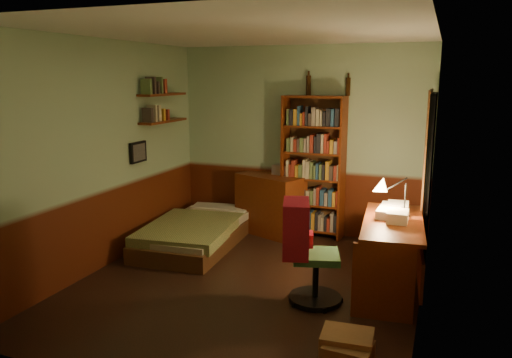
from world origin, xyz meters
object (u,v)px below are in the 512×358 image
(bed, at_px, (196,224))
(bookshelf, at_px, (313,168))
(office_chair, at_px, (316,253))
(mini_stereo, at_px, (283,170))
(desk, at_px, (391,256))
(desk_lamp, at_px, (406,185))
(cardboard_box_a, at_px, (347,350))
(dresser, at_px, (270,204))

(bed, height_order, bookshelf, bookshelf)
(bed, relative_size, office_chair, 1.86)
(mini_stereo, relative_size, bookshelf, 0.13)
(bed, height_order, desk, desk)
(desk_lamp, bearing_deg, mini_stereo, 152.09)
(desk_lamp, bearing_deg, cardboard_box_a, -88.79)
(bookshelf, relative_size, desk_lamp, 2.91)
(desk, xyz_separation_m, office_chair, (-0.66, -0.53, 0.12))
(desk, height_order, cardboard_box_a, desk)
(cardboard_box_a, bearing_deg, dresser, 119.27)
(bookshelf, bearing_deg, desk_lamp, -38.05)
(bed, height_order, cardboard_box_a, bed)
(office_chair, xyz_separation_m, cardboard_box_a, (0.51, -1.03, -0.36))
(bed, bearing_deg, desk_lamp, -11.39)
(mini_stereo, distance_m, cardboard_box_a, 3.52)
(cardboard_box_a, bearing_deg, desk_lamp, 82.34)
(desk, xyz_separation_m, desk_lamp, (0.09, 0.21, 0.71))
(desk_lamp, bearing_deg, bookshelf, 144.65)
(office_chair, relative_size, cardboard_box_a, 2.62)
(mini_stereo, bearing_deg, bookshelf, 3.19)
(bed, relative_size, cardboard_box_a, 4.88)
(dresser, height_order, cardboard_box_a, dresser)
(desk, height_order, desk_lamp, desk_lamp)
(bed, relative_size, dresser, 1.98)
(desk, bearing_deg, mini_stereo, 132.69)
(mini_stereo, relative_size, desk, 0.18)
(bed, xyz_separation_m, mini_stereo, (0.88, 0.94, 0.63))
(bookshelf, relative_size, office_chair, 1.93)
(desk_lamp, height_order, office_chair, desk_lamp)
(dresser, bearing_deg, mini_stereo, 64.54)
(bed, relative_size, bookshelf, 0.96)
(bed, bearing_deg, dresser, 44.17)
(bed, bearing_deg, cardboard_box_a, -45.03)
(bed, distance_m, bookshelf, 1.75)
(bed, distance_m, desk_lamp, 2.78)
(dresser, distance_m, mini_stereo, 0.52)
(office_chair, bearing_deg, dresser, 104.48)
(dresser, height_order, mini_stereo, mini_stereo)
(bed, xyz_separation_m, bookshelf, (1.33, 0.90, 0.69))
(bookshelf, bearing_deg, office_chair, -68.19)
(bookshelf, height_order, desk, bookshelf)
(bookshelf, bearing_deg, desk, -44.29)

